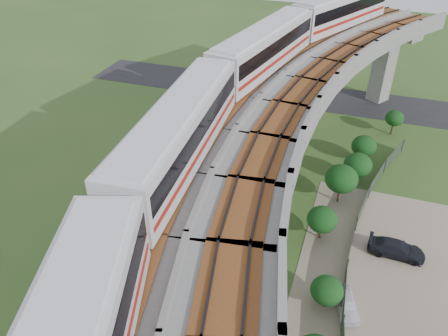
{
  "coord_description": "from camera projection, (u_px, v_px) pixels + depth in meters",
  "views": [
    {
      "loc": [
        7.29,
        -23.85,
        24.24
      ],
      "look_at": [
        -0.82,
        -0.31,
        7.5
      ],
      "focal_mm": 35.0,
      "sensor_mm": 36.0,
      "label": 1
    }
  ],
  "objects": [
    {
      "name": "tree_2",
      "position": [
        358.0,
        165.0,
        40.47
      ],
      "size": [
        2.62,
        2.62,
        3.01
      ],
      "color": "#382314",
      "rests_on": "ground"
    },
    {
      "name": "metro_train",
      "position": [
        255.0,
        90.0,
        29.17
      ],
      "size": [
        11.77,
        61.28,
        3.64
      ],
      "color": "silver",
      "rests_on": "ground"
    },
    {
      "name": "dirt_lot",
      "position": [
        427.0,
        316.0,
        28.84
      ],
      "size": [
        18.0,
        26.0,
        0.04
      ],
      "primitive_type": "cube",
      "color": "#7E715C",
      "rests_on": "ground"
    },
    {
      "name": "asphalt_road",
      "position": [
        304.0,
        95.0,
        57.74
      ],
      "size": [
        60.0,
        8.0,
        0.03
      ],
      "primitive_type": "cube",
      "color": "#232326",
      "rests_on": "ground"
    },
    {
      "name": "car_white",
      "position": [
        347.0,
        303.0,
        28.98
      ],
      "size": [
        2.27,
        3.44,
        1.09
      ],
      "primitive_type": "imported",
      "rotation": [
        0.0,
        0.0,
        0.34
      ],
      "color": "white",
      "rests_on": "dirt_lot"
    },
    {
      "name": "tree_1",
      "position": [
        364.0,
        146.0,
        43.52
      ],
      "size": [
        2.49,
        2.49,
        2.82
      ],
      "color": "#382314",
      "rests_on": "ground"
    },
    {
      "name": "car_dark",
      "position": [
        397.0,
        249.0,
        33.14
      ],
      "size": [
        4.23,
        1.79,
        1.22
      ],
      "primitive_type": "imported",
      "rotation": [
        0.0,
        0.0,
        1.55
      ],
      "color": "black",
      "rests_on": "dirt_lot"
    },
    {
      "name": "tree_0",
      "position": [
        394.0,
        118.0,
        47.99
      ],
      "size": [
        2.01,
        2.01,
        2.88
      ],
      "color": "#382314",
      "rests_on": "ground"
    },
    {
      "name": "tree_5",
      "position": [
        327.0,
        290.0,
        28.62
      ],
      "size": [
        2.18,
        2.18,
        2.52
      ],
      "color": "#382314",
      "rests_on": "ground"
    },
    {
      "name": "tree_3",
      "position": [
        341.0,
        179.0,
        37.59
      ],
      "size": [
        2.86,
        2.86,
        3.71
      ],
      "color": "#382314",
      "rests_on": "ground"
    },
    {
      "name": "viaduct",
      "position": [
        294.0,
        159.0,
        28.12
      ],
      "size": [
        19.58,
        73.98,
        11.4
      ],
      "color": "#99968E",
      "rests_on": "ground"
    },
    {
      "name": "ground",
      "position": [
        235.0,
        247.0,
        34.21
      ],
      "size": [
        160.0,
        160.0,
        0.0
      ],
      "primitive_type": "plane",
      "color": "#325321",
      "rests_on": "ground"
    },
    {
      "name": "fence",
      "position": [
        365.0,
        271.0,
        31.15
      ],
      "size": [
        3.87,
        38.73,
        1.5
      ],
      "color": "#2D382D",
      "rests_on": "ground"
    },
    {
      "name": "tree_4",
      "position": [
        322.0,
        219.0,
        34.02
      ],
      "size": [
        2.4,
        2.4,
        2.94
      ],
      "color": "#382314",
      "rests_on": "ground"
    }
  ]
}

